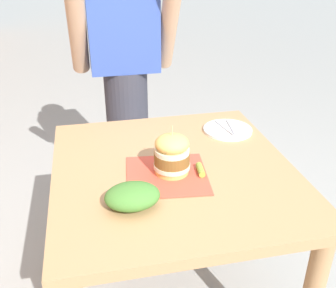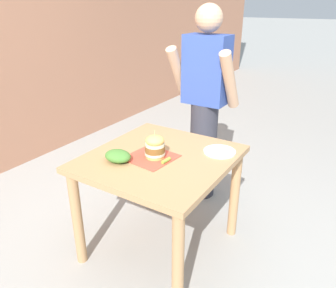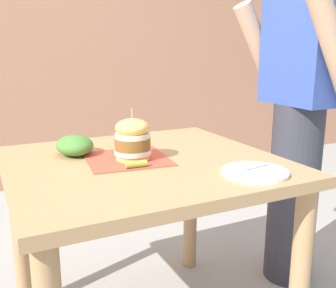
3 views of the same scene
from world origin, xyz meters
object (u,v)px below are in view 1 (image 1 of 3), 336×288
diner_across_table (125,72)px  pickle_spear (200,170)px  patio_table (173,195)px  side_plate_with_forks (228,130)px  side_salad (132,196)px  sandwich (172,154)px

diner_across_table → pickle_spear: bearing=-79.2°
patio_table → pickle_spear: bearing=-36.1°
side_plate_with_forks → side_salad: 0.69m
sandwich → diner_across_table: bearing=94.5°
sandwich → pickle_spear: 0.12m
side_salad → pickle_spear: bearing=28.4°
side_plate_with_forks → diner_across_table: 0.70m
side_salad → diner_across_table: 1.05m
side_plate_with_forks → pickle_spear: bearing=-124.5°
pickle_spear → diner_across_table: bearing=100.8°
patio_table → pickle_spear: (0.09, -0.06, 0.14)m
patio_table → side_salad: (-0.18, -0.21, 0.16)m
side_plate_with_forks → sandwich: bearing=-137.4°
side_plate_with_forks → diner_across_table: size_ratio=0.13×
pickle_spear → side_salad: bearing=-151.6°
pickle_spear → side_plate_with_forks: pickle_spear is taller
patio_table → diner_across_table: (-0.08, 0.83, 0.26)m
diner_across_table → sandwich: bearing=-85.5°
pickle_spear → side_salad: 0.31m
sandwich → pickle_spear: (0.10, -0.03, -0.06)m
patio_table → sandwich: bearing=-112.0°
pickle_spear → sandwich: bearing=165.1°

